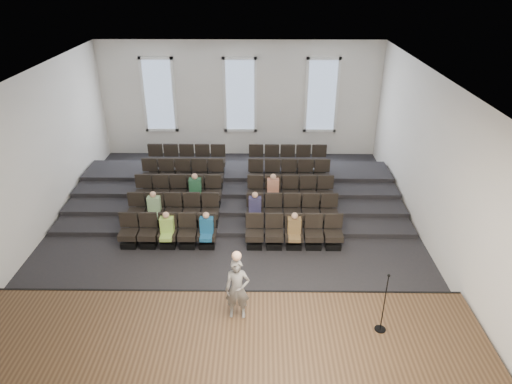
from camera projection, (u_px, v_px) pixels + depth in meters
ground at (232, 236)px, 14.59m from camera, size 14.00×14.00×0.00m
ceiling at (228, 79)px, 12.31m from camera, size 12.00×14.00×0.02m
wall_back at (240, 100)px, 19.71m from camera, size 12.00×0.04×5.00m
wall_front at (203, 342)px, 7.20m from camera, size 12.00×0.04×5.00m
wall_left at (28, 163)px, 13.51m from camera, size 0.04×14.00×5.00m
wall_right at (435, 165)px, 13.39m from camera, size 0.04×14.00×5.00m
stage at (218, 353)px, 9.93m from camera, size 11.80×3.60×0.50m
stage_lip at (224, 299)px, 11.51m from camera, size 11.80×0.06×0.52m
risers at (237, 187)px, 17.32m from camera, size 11.80×4.80×0.60m
seating_rows at (234, 195)px, 15.65m from camera, size 6.80×4.70×1.67m
windows at (240, 95)px, 19.56m from camera, size 8.44×0.10×3.24m
audience at (221, 209)px, 14.49m from camera, size 4.85×2.64×1.10m
speaker at (237, 289)px, 10.27m from camera, size 0.56×0.37×1.53m
mic_stand at (383, 314)px, 10.00m from camera, size 0.26×0.26×1.53m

